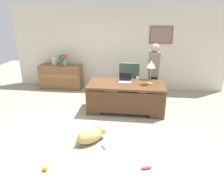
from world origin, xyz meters
TOP-DOWN VIEW (x-y plane):
  - ground_plane at (0.00, 0.00)m, footprint 12.00×12.00m
  - back_wall at (0.01, 2.60)m, footprint 7.00×0.16m
  - desk at (0.42, 0.71)m, footprint 1.96×0.87m
  - credenza at (-1.88, 2.25)m, footprint 1.41×0.50m
  - armchair at (0.45, 1.62)m, footprint 0.60×0.59m
  - person_standing at (1.14, 1.38)m, footprint 0.32×0.32m
  - dog_lying at (-0.17, -0.78)m, footprint 0.61×0.60m
  - laptop at (0.38, 0.90)m, footprint 0.32×0.22m
  - desk_lamp at (1.02, 0.81)m, footprint 0.22×0.22m
  - vase_with_flowers at (-1.72, 2.25)m, footprint 0.17×0.17m
  - vase_empty at (-2.08, 2.25)m, footprint 0.13×0.13m
  - potted_plant at (-1.79, 2.25)m, footprint 0.24×0.24m
  - dog_toy_ball at (-0.77, -1.69)m, footprint 0.08×0.08m
  - dog_toy_bone at (0.91, -1.45)m, footprint 0.20×0.11m
  - dog_toy_plush at (0.10, -0.94)m, footprint 0.13×0.17m

SIDE VIEW (x-z plane):
  - ground_plane at x=0.00m, z-range 0.00..0.00m
  - dog_toy_bone at x=0.91m, z-range 0.00..0.05m
  - dog_toy_plush at x=0.10m, z-range 0.00..0.05m
  - dog_toy_ball at x=-0.77m, z-range 0.00..0.08m
  - dog_lying at x=-0.17m, z-range 0.01..0.31m
  - credenza at x=-1.88m, z-range 0.00..0.80m
  - desk at x=0.42m, z-range 0.04..0.80m
  - armchair at x=0.45m, z-range -0.05..1.00m
  - laptop at x=0.38m, z-range 0.70..0.93m
  - person_standing at x=1.14m, z-range 0.03..1.73m
  - vase_empty at x=-2.08m, z-range 0.80..1.06m
  - potted_plant at x=-1.79m, z-range 0.82..1.18m
  - vase_with_flowers at x=-1.72m, z-range 0.82..1.19m
  - desk_lamp at x=1.02m, z-range 0.93..1.54m
  - back_wall at x=0.01m, z-range 0.00..2.70m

